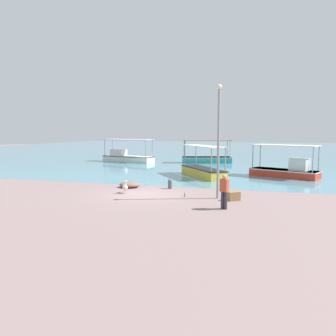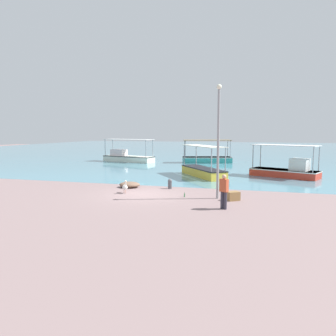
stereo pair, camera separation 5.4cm
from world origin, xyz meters
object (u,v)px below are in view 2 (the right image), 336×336
Objects in this scene: fishing_boat_far_right at (287,170)px; glass_bottle at (184,195)px; cargo_crate at (233,196)px; mooring_bollard at (170,183)px; fisherman_standing at (224,191)px; lamp_post at (218,136)px; net_pile at (130,185)px; pelican at (125,187)px; fishing_boat_outer at (207,158)px; fishing_boat_center at (127,157)px; fishing_boat_near_left at (203,170)px.

fishing_boat_far_right reaches higher than glass_bottle.
cargo_crate is 2.75m from glass_bottle.
fisherman_standing reaches higher than mooring_bollard.
lamp_post is 4.50× the size of net_pile.
cargo_crate is (0.88, -0.29, -3.25)m from lamp_post.
fishing_boat_far_right is 14.12m from pelican.
cargo_crate is (4.26, -2.57, -0.10)m from mooring_bollard.
fishing_boat_far_right is 8.43× the size of cargo_crate.
fisherman_standing reaches higher than glass_bottle.
pelican reaches higher than cargo_crate.
fishing_boat_center is at bearing -171.37° from fishing_boat_outer.
fisherman_standing is at bearing -75.28° from fishing_boat_near_left.
lamp_post is (5.60, -0.05, 3.12)m from pelican.
mooring_bollard is at bearing 130.39° from fisherman_standing.
fishing_boat_center reaches higher than mooring_bollard.
fishing_boat_outer is 9.44× the size of mooring_bollard.
fishing_boat_far_right is 10.91m from cargo_crate.
net_pile is at bearing 104.40° from pelican.
fishing_boat_center reaches higher than pelican.
fishing_boat_outer is (-1.56, 11.90, -0.01)m from fishing_boat_near_left.
glass_bottle is (-2.74, 0.18, -0.13)m from cargo_crate.
fishing_boat_far_right is 11.92m from glass_bottle.
lamp_post reaches higher than fisherman_standing.
mooring_bollard is at bearing 148.94° from cargo_crate.
fishing_boat_center reaches higher than cargo_crate.
fishing_boat_near_left is 0.99× the size of fishing_boat_far_right.
lamp_post is at bearing -113.65° from fishing_boat_far_right.
fishing_boat_near_left reaches higher than glass_bottle.
cargo_crate is at bearing -18.20° from lamp_post.
fishing_boat_far_right is at bearing 37.41° from net_pile.
lamp_post is at bearing -75.13° from fishing_boat_near_left.
fishing_boat_center is at bearing 126.55° from cargo_crate.
fishing_boat_near_left is at bearing 104.72° from fisherman_standing.
fishing_boat_outer reaches higher than cargo_crate.
pelican is at bearing -134.91° from mooring_bollard.
net_pile is (-2.72, -0.27, -0.16)m from mooring_bollard.
mooring_bollard is 2.74m from net_pile.
lamp_post is 9.33× the size of cargo_crate.
fishing_boat_outer reaches higher than net_pile.
lamp_post reaches higher than net_pile.
pelican is (7.86, -19.00, -0.24)m from fishing_boat_center.
glass_bottle is (1.53, -2.39, -0.24)m from mooring_bollard.
fishing_boat_center is at bearing 120.99° from mooring_bollard.
cargo_crate is 2.49× the size of glass_bottle.
fishing_boat_outer is 4.38× the size of net_pile.
pelican is at bearing 158.32° from fisherman_standing.
lamp_post is at bearing -54.77° from fishing_boat_center.
mooring_bollard reaches higher than net_pile.
mooring_bollard reaches higher than cargo_crate.
glass_bottle is at bearing -84.48° from fishing_boat_outer.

